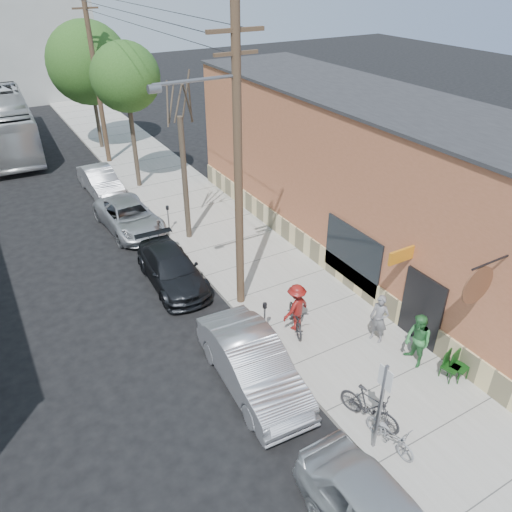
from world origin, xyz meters
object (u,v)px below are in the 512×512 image
tree_bare (185,180)px  patio_chair_a (459,367)px  car_1 (253,364)px  bus (7,123)px  utility_pole_near (236,166)px  patron_grey (379,319)px  sign_post (381,400)px  patron_green (418,341)px  patio_chair_b (451,367)px  car_3 (130,217)px  car_2 (172,269)px  cyclist (296,307)px  tree_leafy_mid (126,77)px  parking_meter_near (265,313)px  tree_leafy_far (88,63)px  parking_meter_far (168,214)px  parked_bike_b (390,435)px  car_4 (101,181)px  parked_bike_a (370,407)px

tree_bare → patio_chair_a: 12.97m
car_1 → bus: bus is taller
utility_pole_near → patron_grey: size_ratio=5.78×
sign_post → patron_green: bearing=28.6°
tree_bare → patio_chair_b: bearing=-75.4°
car_3 → car_1: bearing=-93.0°
tree_bare → patron_green: size_ratio=3.05×
sign_post → car_2: bearing=98.9°
cyclist → utility_pole_near: bearing=-82.7°
patio_chair_a → car_2: 10.78m
tree_leafy_mid → parking_meter_near: bearing=-92.2°
tree_leafy_far → car_2: tree_leafy_far is taller
patio_chair_a → patron_grey: 2.76m
tree_leafy_mid → car_3: (-2.00, -4.64, -5.28)m
bus → tree_bare: bearing=-70.8°
sign_post → tree_leafy_mid: bearing=88.7°
car_1 → car_3: bearing=93.3°
cyclist → car_3: cyclist is taller
sign_post → cyclist: bearing=79.2°
parking_meter_far → sign_post: bearing=-89.6°
bus → parked_bike_b: bearing=-77.8°
parking_meter_near → parking_meter_far: 8.60m
car_1 → car_4: size_ratio=1.16×
sign_post → car_4: sign_post is taller
patio_chair_b → car_1: (-5.17, 2.87, 0.21)m
patio_chair_a → car_4: car_4 is taller
sign_post → utility_pole_near: bearing=89.7°
car_3 → patron_green: bearing=-73.6°
parked_bike_a → car_2: car_2 is taller
parking_meter_near → patio_chair_a: (3.95, -4.72, -0.39)m
parked_bike_b → car_4: size_ratio=0.38×
parking_meter_far → car_3: size_ratio=0.26×
sign_post → parking_meter_far: 13.95m
patio_chair_a → parked_bike_b: 3.59m
sign_post → car_4: bearing=94.4°
parked_bike_a → parked_bike_b: bearing=-110.6°
patio_chair_a → patio_chair_b: 0.26m
car_1 → tree_leafy_mid: bearing=86.3°
parking_meter_far → car_2: bearing=-110.0°
parked_bike_b → car_1: car_1 is taller
parked_bike_b → car_3: car_3 is taller
car_2 → car_3: bearing=92.1°
tree_leafy_mid → car_4: 5.62m
tree_leafy_far → patron_green: size_ratio=4.38×
parked_bike_b → car_1: (-1.90, 3.79, 0.24)m
patron_green → patio_chair_a: bearing=39.6°
car_2 → bus: bearing=100.9°
bus → patron_grey: bearing=-71.5°
patio_chair_a → parked_bike_a: bearing=165.7°
tree_leafy_far → car_3: size_ratio=1.66×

